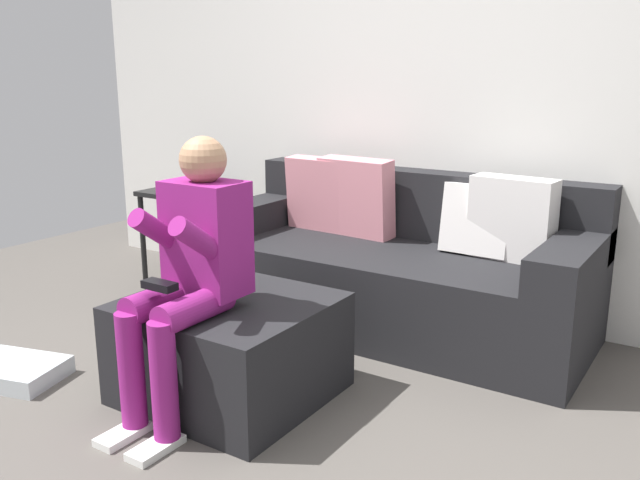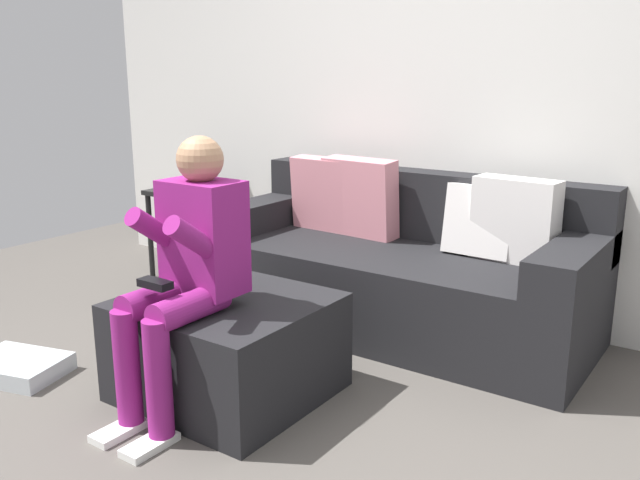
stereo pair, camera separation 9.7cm
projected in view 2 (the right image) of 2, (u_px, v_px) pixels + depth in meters
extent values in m
plane|color=#544F49|center=(181.00, 464.00, 2.39)|extent=(6.79, 6.79, 0.00)
cube|color=silver|center=(442.00, 83.00, 3.72)|extent=(5.23, 0.10, 2.62)
cube|color=black|center=(394.00, 289.00, 3.61)|extent=(2.08, 0.87, 0.45)
cube|color=black|center=(424.00, 205.00, 3.78)|extent=(2.08, 0.19, 0.38)
cube|color=black|center=(261.00, 214.00, 4.05)|extent=(0.23, 0.87, 0.17)
cube|color=black|center=(575.00, 262.00, 3.02)|extent=(0.23, 0.87, 0.17)
cube|color=pink|center=(326.00, 194.00, 3.96)|extent=(0.44, 0.17, 0.44)
cube|color=pink|center=(360.00, 198.00, 3.82)|extent=(0.46, 0.21, 0.46)
cube|color=white|center=(515.00, 220.00, 3.31)|extent=(0.43, 0.19, 0.42)
cube|color=white|center=(482.00, 221.00, 3.42)|extent=(0.37, 0.20, 0.38)
cube|color=black|center=(228.00, 346.00, 2.87)|extent=(0.80, 0.75, 0.43)
cube|color=#8C1E72|center=(203.00, 237.00, 2.69)|extent=(0.32, 0.21, 0.46)
sphere|color=tan|center=(200.00, 159.00, 2.61)|extent=(0.19, 0.19, 0.19)
cylinder|color=#8C1E72|center=(159.00, 298.00, 2.65)|extent=(0.12, 0.35, 0.12)
cylinder|color=#8C1E72|center=(127.00, 367.00, 2.57)|extent=(0.10, 0.10, 0.46)
cube|color=white|center=(119.00, 431.00, 2.58)|extent=(0.10, 0.22, 0.03)
cylinder|color=#8C1E72|center=(162.00, 234.00, 2.65)|extent=(0.08, 0.32, 0.26)
cylinder|color=#8C1E72|center=(190.00, 307.00, 2.56)|extent=(0.12, 0.35, 0.12)
cylinder|color=#8C1E72|center=(158.00, 379.00, 2.47)|extent=(0.10, 0.10, 0.46)
cube|color=white|center=(150.00, 445.00, 2.48)|extent=(0.10, 0.22, 0.03)
cylinder|color=#8C1E72|center=(202.00, 244.00, 2.52)|extent=(0.08, 0.34, 0.27)
cube|color=black|center=(155.00, 284.00, 2.51)|extent=(0.14, 0.06, 0.03)
cube|color=silver|center=(17.00, 367.00, 3.08)|extent=(0.49, 0.41, 0.08)
cube|color=black|center=(198.00, 189.00, 4.55)|extent=(0.44, 0.63, 0.03)
cylinder|color=black|center=(150.00, 237.00, 4.50)|extent=(0.04, 0.04, 0.58)
cylinder|color=black|center=(190.00, 245.00, 4.29)|extent=(0.04, 0.04, 0.58)
cylinder|color=black|center=(209.00, 222.00, 4.95)|extent=(0.04, 0.04, 0.58)
cylinder|color=black|center=(248.00, 228.00, 4.74)|extent=(0.04, 0.04, 0.58)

